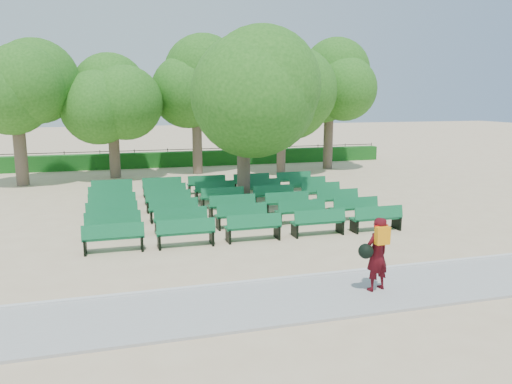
{
  "coord_description": "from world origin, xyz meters",
  "views": [
    {
      "loc": [
        -4.13,
        -16.61,
        4.19
      ],
      "look_at": [
        0.3,
        -1.0,
        1.1
      ],
      "focal_mm": 35.0,
      "sensor_mm": 36.0,
      "label": 1
    }
  ],
  "objects": [
    {
      "name": "paving",
      "position": [
        0.0,
        -7.4,
        0.03
      ],
      "size": [
        30.0,
        2.2,
        0.06
      ],
      "primitive_type": "cube",
      "color": "#A5A4A1",
      "rests_on": "ground"
    },
    {
      "name": "fence",
      "position": [
        0.0,
        14.4,
        0.0
      ],
      "size": [
        26.0,
        0.1,
        1.02
      ],
      "primitive_type": null,
      "color": "black",
      "rests_on": "ground"
    },
    {
      "name": "curb",
      "position": [
        0.0,
        -6.25,
        0.05
      ],
      "size": [
        30.0,
        0.12,
        0.1
      ],
      "primitive_type": "cube",
      "color": "silver",
      "rests_on": "ground"
    },
    {
      "name": "ground",
      "position": [
        0.0,
        0.0,
        0.0
      ],
      "size": [
        120.0,
        120.0,
        0.0
      ],
      "primitive_type": "plane",
      "color": "#CBAF86"
    },
    {
      "name": "hedge",
      "position": [
        0.0,
        14.0,
        0.45
      ],
      "size": [
        26.0,
        0.7,
        0.9
      ],
      "primitive_type": "cube",
      "color": "#175A19",
      "rests_on": "ground"
    },
    {
      "name": "bench_array",
      "position": [
        -0.29,
        0.99,
        0.09
      ],
      "size": [
        1.68,
        0.62,
        1.04
      ],
      "rotation": [
        0.0,
        0.0,
        0.06
      ],
      "color": "#126A3A",
      "rests_on": "ground"
    },
    {
      "name": "person",
      "position": [
        1.16,
        -7.44,
        0.9
      ],
      "size": [
        0.8,
        0.54,
        1.62
      ],
      "rotation": [
        0.0,
        0.0,
        3.42
      ],
      "color": "#43090F",
      "rests_on": "ground"
    },
    {
      "name": "tree_among",
      "position": [
        0.71,
        2.21,
        4.45
      ],
      "size": [
        4.49,
        4.49,
        6.5
      ],
      "color": "brown",
      "rests_on": "ground"
    },
    {
      "name": "tree_line",
      "position": [
        0.0,
        10.0,
        0.0
      ],
      "size": [
        21.8,
        6.8,
        7.04
      ],
      "primitive_type": null,
      "color": "#2D6E1D",
      "rests_on": "ground"
    }
  ]
}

